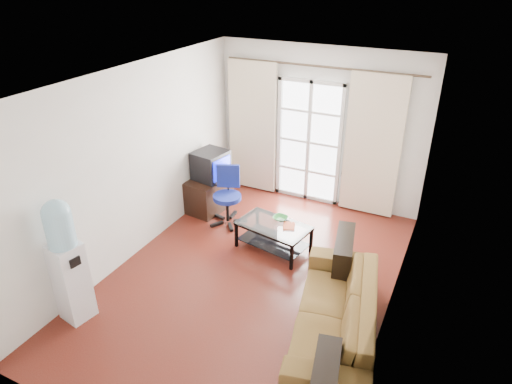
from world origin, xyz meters
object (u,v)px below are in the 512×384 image
at_px(water_cooler, 67,259).
at_px(coffee_table, 273,234).
at_px(tv_stand, 209,194).
at_px(crt_tv, 210,165).
at_px(task_chair, 228,206).
at_px(sofa, 335,313).

bearing_deg(water_cooler, coffee_table, 66.71).
xyz_separation_m(tv_stand, water_cooler, (-0.05, -2.99, 0.55)).
relative_size(crt_tv, task_chair, 0.63).
height_order(tv_stand, crt_tv, crt_tv).
height_order(task_chair, water_cooler, water_cooler).
bearing_deg(sofa, coffee_table, -145.63).
xyz_separation_m(sofa, coffee_table, (-1.34, 1.29, -0.05)).
height_order(crt_tv, task_chair, crt_tv).
distance_m(task_chair, water_cooler, 2.87).
bearing_deg(crt_tv, sofa, -25.17).
bearing_deg(coffee_table, water_cooler, -123.54).
bearing_deg(coffee_table, sofa, -44.00).
height_order(sofa, tv_stand, sofa).
relative_size(sofa, crt_tv, 3.89).
distance_m(crt_tv, task_chair, 0.79).
xyz_separation_m(tv_stand, task_chair, (0.50, -0.23, -0.01)).
distance_m(coffee_table, tv_stand, 1.63).
bearing_deg(sofa, water_cooler, -81.60).
height_order(crt_tv, water_cooler, water_cooler).
relative_size(tv_stand, task_chair, 0.82).
height_order(tv_stand, task_chair, task_chair).
bearing_deg(task_chair, water_cooler, -123.65).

